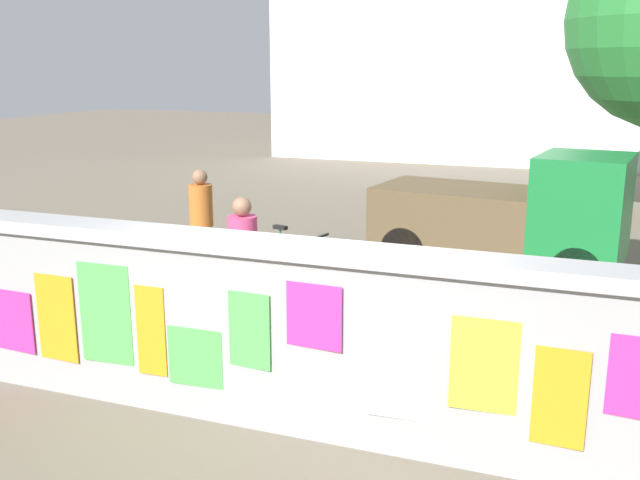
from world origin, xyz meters
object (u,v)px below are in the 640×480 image
Objects in this scene: bicycle_far at (593,383)px; person_bystander at (243,252)px; person_walking at (201,213)px; auto_rickshaw_truck at (511,215)px; bicycle_near at (290,269)px; motorcycle at (400,302)px.

bicycle_far is 3.96m from person_bystander.
person_walking is (-5.36, 2.64, 0.62)m from bicycle_far.
auto_rickshaw_truck is at bearing 54.01° from person_bystander.
auto_rickshaw_truck is 2.27× the size of bicycle_near.
bicycle_near is 1.63m from person_walking.
person_walking is (-3.30, 1.37, 0.52)m from motorcycle.
auto_rickshaw_truck is at bearing 104.98° from bicycle_far.
motorcycle is 2.13m from bicycle_near.
bicycle_near is at bearing -10.25° from person_walking.
motorcycle is (-0.86, -3.21, -0.44)m from auto_rickshaw_truck.
person_walking is at bearing 153.76° from bicycle_far.
bicycle_far is 6.01m from person_walking.
auto_rickshaw_truck reaches higher than bicycle_near.
motorcycle is 3.61m from person_walking.
person_bystander is (-2.62, -3.60, 0.09)m from auto_rickshaw_truck.
motorcycle is 2.42m from bicycle_far.
person_walking is (-4.16, -1.84, 0.09)m from auto_rickshaw_truck.
bicycle_near is at bearing 148.69° from motorcycle.
person_bystander is at bearing -48.87° from person_walking.
person_bystander reaches higher than motorcycle.
bicycle_near is at bearing -141.79° from auto_rickshaw_truck.
person_walking reaches higher than bicycle_near.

